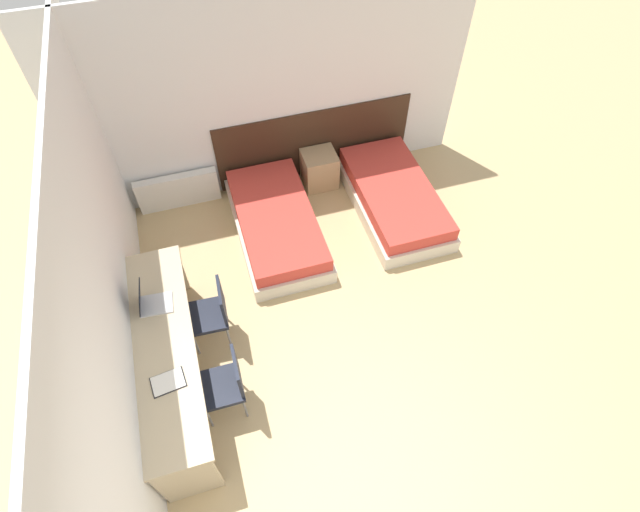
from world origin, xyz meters
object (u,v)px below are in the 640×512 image
(chair_near_notebook, at_px, (226,383))
(bed_near_door, at_px, (394,197))
(laptop, at_px, (151,302))
(nightstand, at_px, (319,169))
(bed_near_window, at_px, (277,224))
(chair_near_laptop, at_px, (212,312))

(chair_near_notebook, bearing_deg, bed_near_door, 39.67)
(bed_near_door, distance_m, laptop, 3.38)
(bed_near_door, relative_size, nightstand, 3.79)
(nightstand, height_order, chair_near_notebook, chair_near_notebook)
(bed_near_window, bearing_deg, chair_near_notebook, -115.38)
(nightstand, relative_size, chair_near_notebook, 0.59)
(chair_near_laptop, distance_m, chair_near_notebook, 0.81)
(bed_near_door, bearing_deg, laptop, -159.04)
(chair_near_notebook, distance_m, laptop, 1.08)
(bed_near_door, xyz_separation_m, nightstand, (-0.80, 0.75, 0.06))
(chair_near_notebook, bearing_deg, bed_near_window, 65.59)
(bed_near_window, distance_m, chair_near_notebook, 2.30)
(bed_near_window, xyz_separation_m, bed_near_door, (1.60, 0.00, 0.00))
(chair_near_laptop, height_order, chair_near_notebook, same)
(nightstand, distance_m, laptop, 3.07)
(chair_near_laptop, bearing_deg, nightstand, 51.72)
(chair_near_notebook, xyz_separation_m, laptop, (-0.53, 0.87, 0.34))
(bed_near_window, bearing_deg, laptop, -141.75)
(bed_near_window, relative_size, chair_near_notebook, 2.25)
(chair_near_laptop, bearing_deg, laptop, 176.91)
(chair_near_laptop, relative_size, laptop, 2.56)
(bed_near_door, relative_size, chair_near_notebook, 2.25)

